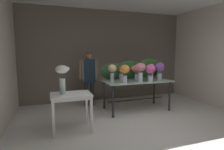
% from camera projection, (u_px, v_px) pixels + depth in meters
% --- Properties ---
extents(ground_plane, '(7.21, 7.21, 0.00)m').
position_uv_depth(ground_plane, '(125.00, 113.00, 4.72)').
color(ground_plane, silver).
extents(wall_back, '(5.54, 0.12, 2.93)m').
position_uv_depth(wall_back, '(107.00, 56.00, 6.05)').
color(wall_back, '#706656').
rests_on(wall_back, ground).
extents(wall_right, '(0.12, 3.34, 2.93)m').
position_uv_depth(wall_right, '(210.00, 56.00, 5.43)').
color(wall_right, beige).
rests_on(wall_right, ground).
extents(display_table_glass, '(1.81, 0.97, 0.82)m').
position_uv_depth(display_table_glass, '(136.00, 85.00, 4.92)').
color(display_table_glass, silver).
rests_on(display_table_glass, ground).
extents(side_table_white, '(0.78, 0.58, 0.76)m').
position_uv_depth(side_table_white, '(71.00, 99.00, 3.59)').
color(side_table_white, white).
rests_on(side_table_white, ground).
extents(florist, '(0.58, 0.24, 1.56)m').
position_uv_depth(florist, '(89.00, 74.00, 5.27)').
color(florist, '#232328').
rests_on(florist, ground).
extents(foliage_backdrop, '(1.90, 0.28, 0.59)m').
position_uv_depth(foliage_backdrop, '(132.00, 69.00, 5.23)').
color(foliage_backdrop, '#28562D').
rests_on(foliage_backdrop, display_table_glass).
extents(vase_coral_anemones, '(0.33, 0.28, 0.41)m').
position_uv_depth(vase_coral_anemones, '(137.00, 70.00, 4.96)').
color(vase_coral_anemones, silver).
rests_on(vase_coral_anemones, display_table_glass).
extents(vase_fuchsia_peonies, '(0.25, 0.24, 0.46)m').
position_uv_depth(vase_fuchsia_peonies, '(151.00, 71.00, 4.58)').
color(vase_fuchsia_peonies, silver).
rests_on(vase_fuchsia_peonies, display_table_glass).
extents(vase_rosy_tulips, '(0.27, 0.27, 0.49)m').
position_uv_depth(vase_rosy_tulips, '(140.00, 70.00, 4.63)').
color(vase_rosy_tulips, silver).
rests_on(vase_rosy_tulips, display_table_glass).
extents(vase_violet_ranunculus, '(0.25, 0.25, 0.48)m').
position_uv_depth(vase_violet_ranunculus, '(160.00, 69.00, 4.94)').
color(vase_violet_ranunculus, silver).
rests_on(vase_violet_ranunculus, display_table_glass).
extents(vase_peach_stock, '(0.22, 0.22, 0.45)m').
position_uv_depth(vase_peach_stock, '(112.00, 70.00, 4.68)').
color(vase_peach_stock, silver).
rests_on(vase_peach_stock, display_table_glass).
extents(vase_scarlet_freesia, '(0.20, 0.19, 0.37)m').
position_uv_depth(vase_scarlet_freesia, '(121.00, 72.00, 4.93)').
color(vase_scarlet_freesia, silver).
rests_on(vase_scarlet_freesia, display_table_glass).
extents(vase_sunset_carnations, '(0.26, 0.23, 0.45)m').
position_uv_depth(vase_sunset_carnations, '(125.00, 71.00, 4.46)').
color(vase_sunset_carnations, silver).
rests_on(vase_sunset_carnations, display_table_glass).
extents(vase_ivory_roses, '(0.18, 0.16, 0.43)m').
position_uv_depth(vase_ivory_roses, '(152.00, 70.00, 5.18)').
color(vase_ivory_roses, silver).
rests_on(vase_ivory_roses, display_table_glass).
extents(vase_lilac_hydrangea, '(0.25, 0.24, 0.43)m').
position_uv_depth(vase_lilac_hydrangea, '(150.00, 71.00, 4.84)').
color(vase_lilac_hydrangea, silver).
rests_on(vase_lilac_hydrangea, display_table_glass).
extents(vase_blush_lilies, '(0.24, 0.22, 0.39)m').
position_uv_depth(vase_blush_lilies, '(159.00, 70.00, 5.28)').
color(vase_blush_lilies, silver).
rests_on(vase_blush_lilies, display_table_glass).
extents(vase_white_roses_tall, '(0.26, 0.25, 0.57)m').
position_uv_depth(vase_white_roses_tall, '(62.00, 75.00, 3.48)').
color(vase_white_roses_tall, silver).
rests_on(vase_white_roses_tall, side_table_white).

